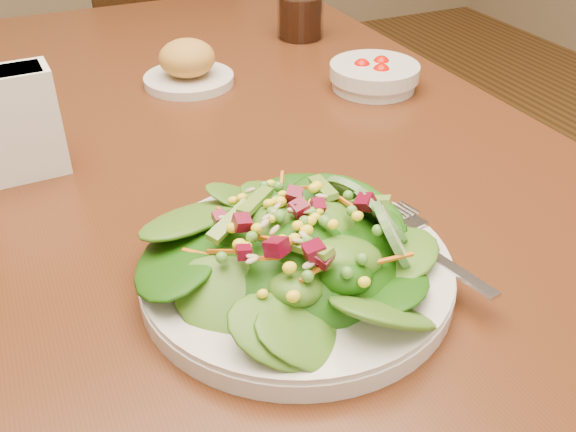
% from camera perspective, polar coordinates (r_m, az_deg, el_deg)
% --- Properties ---
extents(dining_table, '(0.90, 1.40, 0.75)m').
position_cam_1_polar(dining_table, '(0.95, -6.62, 1.48)').
color(dining_table, '#4B2311').
rests_on(dining_table, ground_plane).
extents(chair_far, '(0.43, 0.44, 0.93)m').
position_cam_1_polar(chair_far, '(2.05, -11.04, 14.47)').
color(chair_far, '#321F0C').
rests_on(chair_far, ground_plane).
extents(salad_plate, '(0.30, 0.30, 0.09)m').
position_cam_1_polar(salad_plate, '(0.61, 1.66, -3.24)').
color(salad_plate, silver).
rests_on(salad_plate, dining_table).
extents(bread_plate, '(0.14, 0.14, 0.07)m').
position_cam_1_polar(bread_plate, '(1.07, -8.90, 13.01)').
color(bread_plate, silver).
rests_on(bread_plate, dining_table).
extents(tomato_bowl, '(0.14, 0.14, 0.05)m').
position_cam_1_polar(tomato_bowl, '(1.05, 7.65, 12.28)').
color(tomato_bowl, silver).
rests_on(tomato_bowl, dining_table).
extents(drinking_glass, '(0.09, 0.09, 0.16)m').
position_cam_1_polar(drinking_glass, '(1.27, 1.12, 18.47)').
color(drinking_glass, silver).
rests_on(drinking_glass, dining_table).
extents(napkin_holder, '(0.10, 0.06, 0.13)m').
position_cam_1_polar(napkin_holder, '(0.84, -23.21, 7.74)').
color(napkin_holder, white).
rests_on(napkin_holder, dining_table).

